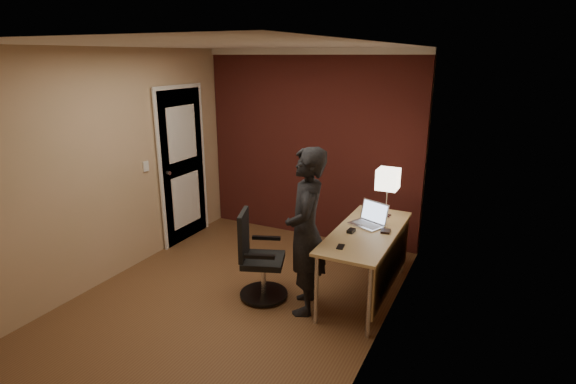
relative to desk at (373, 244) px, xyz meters
The scene contains 9 objects.
room 1.93m from the desk, 149.63° to the left, with size 4.00×4.00×4.00m.
desk is the anchor object (origin of this frame).
desk_lamp 0.73m from the desk, 90.72° to the left, with size 0.22×0.22×0.54m.
laptop 0.28m from the desk, 115.96° to the left, with size 0.41×0.37×0.23m.
mouse 0.27m from the desk, 150.96° to the right, with size 0.06×0.10×0.03m, color black.
phone 0.54m from the desk, 108.80° to the right, with size 0.06×0.12×0.01m, color black.
wallet 0.18m from the desk, 21.52° to the left, with size 0.09×0.11×0.02m, color black.
office_chair 1.18m from the desk, 154.23° to the right, with size 0.53×0.58×0.91m.
person 0.74m from the desk, 137.14° to the right, with size 0.59×0.39×1.63m, color black.
Camera 1 is at (2.31, -3.46, 2.42)m, focal length 28.00 mm.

